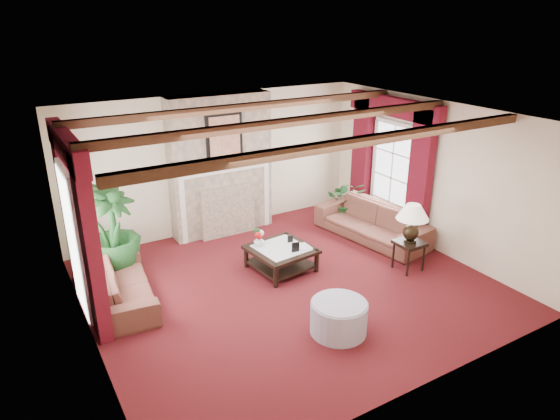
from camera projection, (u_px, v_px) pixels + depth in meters
floor at (290, 285)px, 7.99m from camera, size 6.00×6.00×0.00m
ceiling at (291, 118)px, 7.00m from camera, size 6.00×6.00×0.00m
back_wall at (217, 163)px, 9.70m from camera, size 6.00×0.02×2.70m
left_wall at (81, 252)px, 6.08m from camera, size 0.02×5.50×2.70m
right_wall at (433, 176)px, 8.91m from camera, size 0.02×5.50×2.70m
ceiling_beams at (291, 122)px, 7.02m from camera, size 6.00×3.00×0.12m
fireplace at (218, 94)px, 9.04m from camera, size 2.00×0.52×2.70m
french_door_left at (61, 170)px, 6.60m from camera, size 0.10×1.10×2.16m
french_door_right at (397, 123)px, 9.41m from camera, size 0.10×1.10×2.16m
curtains_left at (65, 138)px, 6.50m from camera, size 0.20×2.40×2.55m
curtains_right at (395, 101)px, 9.20m from camera, size 0.20×2.40×2.55m
sofa_left at (123, 278)px, 7.45m from camera, size 2.04×0.99×0.75m
sofa_right at (372, 217)px, 9.53m from camera, size 2.48×1.38×0.89m
potted_palm at (115, 250)px, 8.20m from camera, size 2.40×2.42×0.88m
small_plant at (346, 205)px, 10.39m from camera, size 1.60×1.61×0.70m
coffee_table at (281, 259)px, 8.43m from camera, size 1.08×1.08×0.40m
side_table at (408, 255)px, 8.41m from camera, size 0.54×0.54×0.52m
ottoman at (339, 318)px, 6.75m from camera, size 0.77×0.77×0.45m
table_lamp at (412, 223)px, 8.19m from camera, size 0.54×0.54×0.68m
flower_vase at (259, 241)px, 8.40m from camera, size 0.31×0.31×0.18m
book at (299, 241)px, 8.28m from camera, size 0.20×0.03×0.27m
photo_frame_a at (296, 247)px, 8.18m from camera, size 0.13×0.04×0.17m
photo_frame_b at (290, 239)px, 8.53m from camera, size 0.10×0.03×0.13m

